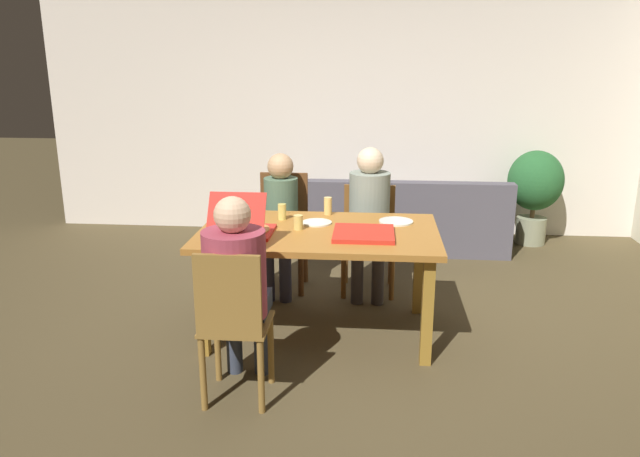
{
  "coord_description": "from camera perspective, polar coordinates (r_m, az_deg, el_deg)",
  "views": [
    {
      "loc": [
        0.37,
        -4.09,
        1.96
      ],
      "look_at": [
        0.0,
        0.1,
        0.76
      ],
      "focal_mm": 34.42,
      "sensor_mm": 36.0,
      "label": 1
    }
  ],
  "objects": [
    {
      "name": "chair_2",
      "position": [
        5.22,
        4.55,
        -0.44
      ],
      "size": [
        0.46,
        0.42,
        0.88
      ],
      "color": "brown",
      "rests_on": "ground"
    },
    {
      "name": "drinking_glass_1",
      "position": [
        4.54,
        -3.54,
        1.56
      ],
      "size": [
        0.06,
        0.06,
        0.12
      ],
      "primitive_type": "cylinder",
      "color": "#DDCE62",
      "rests_on": "dining_table"
    },
    {
      "name": "person_0",
      "position": [
        5.09,
        -3.73,
        1.49
      ],
      "size": [
        0.28,
        0.49,
        1.17
      ],
      "color": "#2D2D41",
      "rests_on": "ground"
    },
    {
      "name": "plate_0",
      "position": [
        4.51,
        7.08,
        0.66
      ],
      "size": [
        0.25,
        0.25,
        0.01
      ],
      "color": "white",
      "rests_on": "dining_table"
    },
    {
      "name": "back_wall",
      "position": [
        6.88,
        1.98,
        11.25
      ],
      "size": [
        6.58,
        0.12,
        2.79
      ],
      "primitive_type": "cube",
      "color": "silver",
      "rests_on": "ground"
    },
    {
      "name": "person_1",
      "position": [
        3.54,
        -7.74,
        -4.69
      ],
      "size": [
        0.36,
        0.51,
        1.21
      ],
      "color": "#343B4A",
      "rests_on": "ground"
    },
    {
      "name": "drinking_glass_3",
      "position": [
        4.28,
        -2.03,
        0.56
      ],
      "size": [
        0.07,
        0.07,
        0.1
      ],
      "primitive_type": "cylinder",
      "color": "#DBC765",
      "rests_on": "dining_table"
    },
    {
      "name": "dining_table",
      "position": [
        4.3,
        -0.12,
        -1.28
      ],
      "size": [
        1.66,
        1.03,
        0.77
      ],
      "color": "#A76B2A",
      "rests_on": "ground"
    },
    {
      "name": "drinking_glass_2",
      "position": [
        4.67,
        0.74,
        2.11
      ],
      "size": [
        0.06,
        0.06,
        0.13
      ],
      "primitive_type": "cylinder",
      "color": "#E7C267",
      "rests_on": "dining_table"
    },
    {
      "name": "drinking_glass_0",
      "position": [
        4.59,
        -7.99,
        1.49
      ],
      "size": [
        0.07,
        0.07,
        0.1
      ],
      "primitive_type": "cylinder",
      "color": "#B14C32",
      "rests_on": "dining_table"
    },
    {
      "name": "ground_plane",
      "position": [
        4.55,
        -0.11,
        -9.53
      ],
      "size": [
        20.0,
        20.0,
        0.0
      ],
      "primitive_type": "plane",
      "color": "#4D4128"
    },
    {
      "name": "couch",
      "position": [
        6.44,
        7.28,
        0.67
      ],
      "size": [
        2.2,
        0.83,
        0.75
      ],
      "color": "#524F59",
      "rests_on": "ground"
    },
    {
      "name": "pizza_box_1",
      "position": [
        4.16,
        -7.08,
        -0.04
      ],
      "size": [
        0.37,
        0.58,
        0.33
      ],
      "color": "red",
      "rests_on": "dining_table"
    },
    {
      "name": "person_2",
      "position": [
        5.04,
        4.59,
        1.77
      ],
      "size": [
        0.34,
        0.49,
        1.23
      ],
      "color": "#3A3537",
      "rests_on": "ground"
    },
    {
      "name": "chair_0",
      "position": [
        5.28,
        -3.46,
        -0.01
      ],
      "size": [
        0.43,
        0.4,
        0.98
      ],
      "color": "brown",
      "rests_on": "ground"
    },
    {
      "name": "potted_plant",
      "position": [
        6.81,
        19.36,
        3.71
      ],
      "size": [
        0.57,
        0.57,
        1.0
      ],
      "color": "gray",
      "rests_on": "ground"
    },
    {
      "name": "chair_1",
      "position": [
        3.5,
        -8.09,
        -8.49
      ],
      "size": [
        0.38,
        0.39,
        0.94
      ],
      "color": "olive",
      "rests_on": "ground"
    },
    {
      "name": "pizza_box_0",
      "position": [
        4.15,
        4.08,
        -0.47
      ],
      "size": [
        0.41,
        0.41,
        0.03
      ],
      "color": "red",
      "rests_on": "dining_table"
    },
    {
      "name": "plate_1",
      "position": [
        4.44,
        -0.29,
        0.55
      ],
      "size": [
        0.22,
        0.22,
        0.01
      ],
      "color": "white",
      "rests_on": "dining_table"
    }
  ]
}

